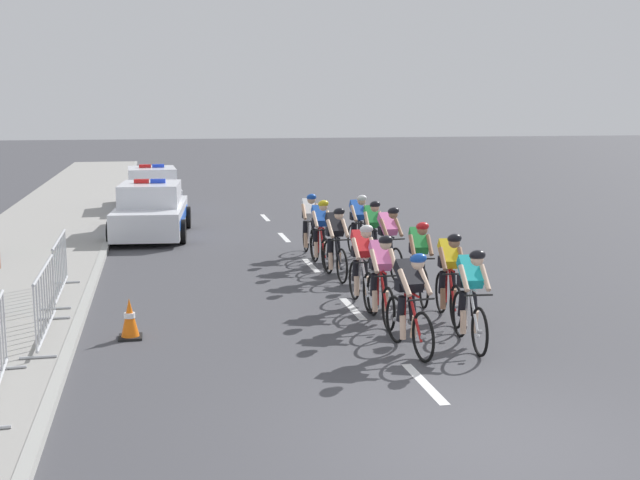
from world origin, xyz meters
The scene contains 21 objects.
ground_plane centered at (0.00, 0.00, 0.00)m, with size 160.00×160.00×0.00m, color #424247.
sidewalk_slab centered at (-6.47, 14.00, 0.06)m, with size 3.74×60.00×0.12m, color gray.
kerb_edge centered at (-4.68, 14.00, 0.07)m, with size 0.16×60.00×0.13m, color #9E9E99.
lane_markings_centre centered at (0.00, 8.00, 0.00)m, with size 0.14×21.60×0.01m.
cyclist_lead centered at (0.21, 3.34, 0.79)m, with size 0.45×1.72×1.56m.
cyclist_second centered at (1.18, 3.43, 0.79)m, with size 0.44×1.72×1.56m.
cyclist_third centered at (0.23, 4.96, 0.79)m, with size 0.42×1.72×1.56m.
cyclist_fourth centered at (1.39, 4.90, 0.79)m, with size 0.45×1.72×1.56m.
cyclist_fifth centered at (0.20, 6.14, 0.79)m, with size 0.42×1.72×1.56m.
cyclist_sixth centered at (1.30, 6.26, 0.79)m, with size 0.45×1.72×1.56m.
cyclist_seventh centered at (0.23, 8.52, 0.79)m, with size 0.44×1.72×1.56m.
cyclist_eighth centered at (1.34, 8.39, 0.79)m, with size 0.44×1.72×1.56m.
cyclist_ninth centered at (0.19, 9.90, 0.79)m, with size 0.43×1.72×1.56m.
cyclist_tenth centered at (1.29, 9.53, 0.79)m, with size 0.43×1.72×1.56m.
cyclist_eleventh centered at (0.19, 11.20, 0.79)m, with size 0.42×1.72×1.56m.
cyclist_twelfth centered at (1.27, 10.72, 0.79)m, with size 0.43×1.72×1.56m.
police_car_nearest centered at (-3.55, 14.94, 0.68)m, with size 2.28×4.53×1.59m.
police_car_second centered at (-3.55, 20.56, 0.68)m, with size 2.13×4.47×1.59m.
crowd_barrier_middle centered at (-5.05, 4.75, 0.65)m, with size 0.53×2.32×1.07m.
crowd_barrier_rear centered at (-5.14, 7.54, 0.65)m, with size 0.54×2.32×1.07m.
traffic_cone_near centered at (-3.83, 4.86, 0.31)m, with size 0.36×0.36×0.64m.
Camera 1 is at (-3.31, -7.65, 3.59)m, focal length 45.50 mm.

